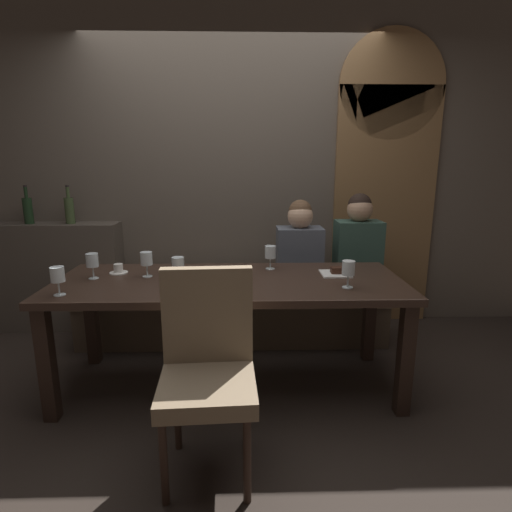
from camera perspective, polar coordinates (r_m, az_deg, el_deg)
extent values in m
plane|color=black|center=(2.91, -3.51, -17.38)|extent=(9.00, 9.00, 0.00)
cube|color=brown|center=(3.73, -3.22, 13.49)|extent=(6.00, 0.12, 3.00)
cube|color=brown|center=(3.89, 17.28, 6.26)|extent=(0.90, 0.05, 2.10)
cylinder|color=brown|center=(3.91, 18.41, 21.69)|extent=(0.90, 0.05, 0.90)
cube|color=#494138|center=(4.04, -25.68, -2.55)|extent=(1.10, 0.28, 0.95)
cube|color=black|center=(2.68, -27.10, -13.30)|extent=(0.08, 0.08, 0.69)
cube|color=black|center=(2.61, 20.06, -13.42)|extent=(0.08, 0.08, 0.69)
cube|color=black|center=(3.27, -21.91, -8.04)|extent=(0.08, 0.08, 0.69)
cube|color=black|center=(3.21, 15.51, -7.97)|extent=(0.08, 0.08, 0.69)
cube|color=#302119|center=(2.62, -3.73, -3.74)|extent=(2.20, 0.84, 0.04)
cube|color=#4A3C2E|center=(3.46, -3.17, -8.96)|extent=(2.50, 0.40, 0.35)
cube|color=brown|center=(3.38, -3.22, -5.43)|extent=(2.50, 0.44, 0.10)
cylinder|color=#302119|center=(2.02, -12.72, -26.21)|extent=(0.04, 0.04, 0.42)
cylinder|color=#302119|center=(1.98, -1.24, -26.59)|extent=(0.04, 0.04, 0.42)
cylinder|color=#302119|center=(2.30, -10.92, -20.57)|extent=(0.04, 0.04, 0.42)
cylinder|color=#302119|center=(2.27, -1.30, -20.77)|extent=(0.04, 0.04, 0.42)
cube|color=#7F6B51|center=(1.99, -6.75, -17.65)|extent=(0.46, 0.46, 0.08)
cube|color=#7F6B51|center=(2.04, -6.76, -8.13)|extent=(0.44, 0.08, 0.48)
cube|color=#4C515B|center=(3.30, 6.04, -0.44)|extent=(0.36, 0.24, 0.51)
sphere|color=tan|center=(3.24, 6.19, 5.55)|extent=(0.20, 0.20, 0.20)
sphere|color=brown|center=(3.24, 6.18, 6.19)|extent=(0.18, 0.18, 0.18)
cube|color=#2D473D|center=(3.41, 13.91, 0.09)|extent=(0.36, 0.24, 0.56)
sphere|color=tan|center=(3.35, 14.26, 6.30)|extent=(0.20, 0.20, 0.20)
sphere|color=black|center=(3.35, 14.25, 6.91)|extent=(0.18, 0.18, 0.18)
cylinder|color=black|center=(3.99, -29.15, 5.51)|extent=(0.08, 0.08, 0.22)
cylinder|color=black|center=(3.98, -29.40, 7.71)|extent=(0.03, 0.03, 0.09)
cylinder|color=black|center=(3.98, -29.48, 8.47)|extent=(0.03, 0.03, 0.02)
cylinder|color=#384728|center=(3.84, -24.52, 5.75)|extent=(0.08, 0.08, 0.22)
cylinder|color=#384728|center=(3.83, -24.74, 8.04)|extent=(0.03, 0.03, 0.09)
cylinder|color=black|center=(3.83, -24.81, 8.83)|extent=(0.03, 0.03, 0.02)
cylinder|color=silver|center=(2.58, -10.69, -3.68)|extent=(0.06, 0.06, 0.00)
cylinder|color=silver|center=(2.57, -10.72, -2.83)|extent=(0.01, 0.01, 0.07)
cylinder|color=silver|center=(2.54, -10.80, -1.10)|extent=(0.08, 0.08, 0.08)
cylinder|color=silver|center=(2.86, 1.99, -1.78)|extent=(0.06, 0.06, 0.00)
cylinder|color=silver|center=(2.85, 2.00, -1.01)|extent=(0.01, 0.01, 0.07)
cylinder|color=silver|center=(2.83, 2.01, 0.56)|extent=(0.08, 0.08, 0.08)
cylinder|color=maroon|center=(2.83, 2.01, 0.23)|extent=(0.07, 0.07, 0.05)
cylinder|color=silver|center=(2.56, -25.66, -4.89)|extent=(0.06, 0.06, 0.00)
cylinder|color=silver|center=(2.55, -25.74, -4.04)|extent=(0.01, 0.01, 0.07)
cylinder|color=silver|center=(2.53, -25.92, -2.31)|extent=(0.08, 0.08, 0.08)
cylinder|color=silver|center=(2.76, -14.87, -2.75)|extent=(0.06, 0.06, 0.00)
cylinder|color=silver|center=(2.75, -14.92, -1.96)|extent=(0.01, 0.01, 0.07)
cylinder|color=silver|center=(2.73, -15.02, -0.34)|extent=(0.08, 0.08, 0.08)
cylinder|color=silver|center=(2.50, 12.61, -4.28)|extent=(0.06, 0.06, 0.00)
cylinder|color=silver|center=(2.49, 12.66, -3.41)|extent=(0.01, 0.01, 0.07)
cylinder|color=silver|center=(2.47, 12.75, -1.63)|extent=(0.08, 0.08, 0.08)
cylinder|color=silver|center=(2.83, -21.65, -2.89)|extent=(0.06, 0.06, 0.00)
cylinder|color=silver|center=(2.82, -21.72, -2.11)|extent=(0.01, 0.01, 0.07)
cylinder|color=silver|center=(2.80, -21.85, -0.53)|extent=(0.08, 0.08, 0.08)
cylinder|color=white|center=(2.90, -18.56, -2.22)|extent=(0.12, 0.12, 0.01)
cylinder|color=white|center=(2.89, -18.61, -1.60)|extent=(0.06, 0.06, 0.06)
cylinder|color=brown|center=(2.88, -18.65, -1.14)|extent=(0.05, 0.05, 0.01)
cube|color=white|center=(2.77, 10.99, -2.44)|extent=(0.19, 0.19, 0.01)
cube|color=#381E14|center=(2.76, 11.21, -1.93)|extent=(0.08, 0.06, 0.04)
cube|color=silver|center=(2.69, -10.62, -2.93)|extent=(0.14, 0.14, 0.01)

